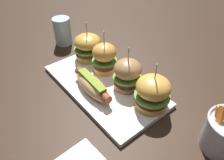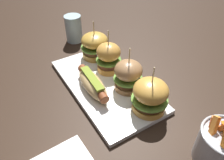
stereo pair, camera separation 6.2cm
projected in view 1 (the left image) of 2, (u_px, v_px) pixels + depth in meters
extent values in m
plane|color=black|center=(104.00, 87.00, 0.68)|extent=(3.00, 3.00, 0.00)
cube|color=white|center=(104.00, 85.00, 0.68)|extent=(0.40, 0.21, 0.01)
ellipsoid|color=tan|center=(92.00, 86.00, 0.63)|extent=(0.16, 0.06, 0.04)
cylinder|color=brown|center=(92.00, 84.00, 0.63)|extent=(0.17, 0.04, 0.03)
cube|color=olive|center=(92.00, 80.00, 0.62)|extent=(0.12, 0.03, 0.01)
cylinder|color=gold|center=(89.00, 55.00, 0.78)|extent=(0.09, 0.09, 0.02)
cylinder|color=brown|center=(88.00, 51.00, 0.77)|extent=(0.08, 0.08, 0.02)
cylinder|color=#609338|center=(88.00, 48.00, 0.76)|extent=(0.10, 0.10, 0.00)
ellipsoid|color=gold|center=(88.00, 42.00, 0.74)|extent=(0.09, 0.09, 0.05)
cylinder|color=tan|center=(87.00, 31.00, 0.72)|extent=(0.00, 0.00, 0.06)
cylinder|color=gold|center=(105.00, 68.00, 0.72)|extent=(0.08, 0.08, 0.02)
cylinder|color=brown|center=(105.00, 63.00, 0.71)|extent=(0.07, 0.07, 0.02)
cylinder|color=#609338|center=(105.00, 60.00, 0.70)|extent=(0.08, 0.08, 0.00)
ellipsoid|color=gold|center=(104.00, 52.00, 0.68)|extent=(0.08, 0.08, 0.06)
cylinder|color=tan|center=(104.00, 40.00, 0.66)|extent=(0.00, 0.00, 0.06)
cylinder|color=#A37449|center=(127.00, 84.00, 0.66)|extent=(0.08, 0.08, 0.02)
cylinder|color=#492B16|center=(127.00, 80.00, 0.65)|extent=(0.07, 0.07, 0.02)
cylinder|color=#6B9E3D|center=(127.00, 77.00, 0.64)|extent=(0.09, 0.09, 0.00)
ellipsoid|color=#A37449|center=(128.00, 69.00, 0.62)|extent=(0.08, 0.08, 0.06)
cylinder|color=tan|center=(128.00, 56.00, 0.60)|extent=(0.00, 0.00, 0.06)
cylinder|color=gold|center=(151.00, 102.00, 0.60)|extent=(0.09, 0.09, 0.02)
cylinder|color=#512A17|center=(152.00, 98.00, 0.59)|extent=(0.08, 0.08, 0.01)
cylinder|color=#6B9E3D|center=(152.00, 96.00, 0.58)|extent=(0.10, 0.10, 0.00)
ellipsoid|color=gold|center=(153.00, 87.00, 0.56)|extent=(0.09, 0.09, 0.06)
cylinder|color=tan|center=(156.00, 74.00, 0.54)|extent=(0.00, 0.00, 0.06)
cube|color=orange|center=(217.00, 118.00, 0.48)|extent=(0.03, 0.03, 0.06)
cube|color=orange|center=(219.00, 121.00, 0.47)|extent=(0.03, 0.04, 0.07)
cylinder|color=silver|center=(63.00, 31.00, 0.86)|extent=(0.07, 0.07, 0.11)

